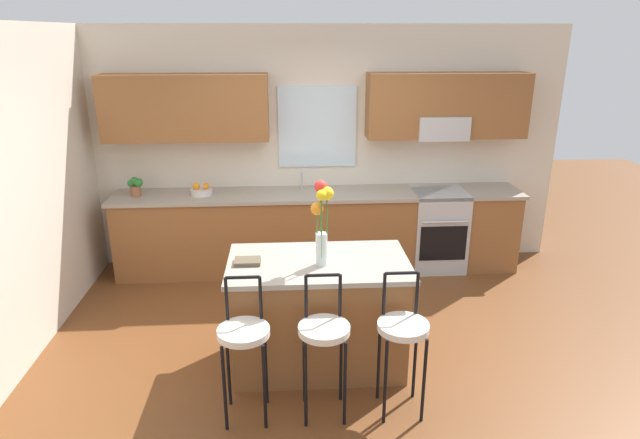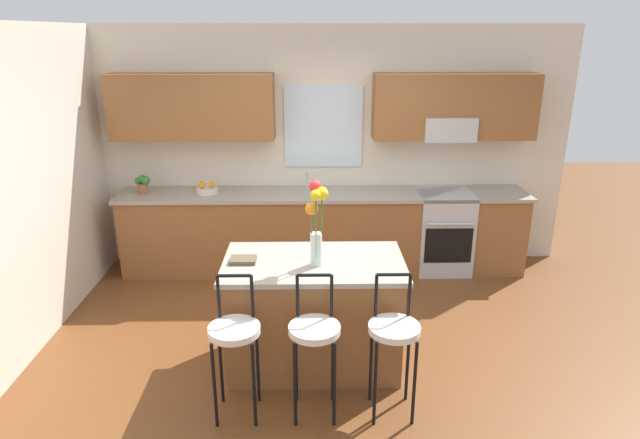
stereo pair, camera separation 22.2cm
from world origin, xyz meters
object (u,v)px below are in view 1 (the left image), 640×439
object	(u,v)px
flower_vase	(322,217)
oven_range	(436,229)
kitchen_island	(318,313)
potted_plant_small	(135,186)
bar_stool_near	(244,338)
bar_stool_far	(403,332)
cookbook	(248,261)
fruit_bowl_oranges	(201,191)
bar_stool_middle	(324,335)

from	to	relation	value
flower_vase	oven_range	bearing A→B (deg)	53.21
kitchen_island	potted_plant_small	distance (m)	2.74
bar_stool_near	potted_plant_small	xyz separation A→B (m)	(-1.33, 2.53, 0.40)
oven_range	kitchen_island	size ratio (longest dim) A/B	0.65
bar_stool_far	cookbook	xyz separation A→B (m)	(-1.10, 0.61, 0.30)
bar_stool_far	cookbook	distance (m)	1.30
cookbook	fruit_bowl_oranges	xyz separation A→B (m)	(-0.62, 1.91, 0.03)
oven_range	bar_stool_middle	bearing A→B (deg)	-120.61
flower_vase	cookbook	world-z (taller)	flower_vase
bar_stool_near	potted_plant_small	distance (m)	2.88
bar_stool_far	potted_plant_small	world-z (taller)	potted_plant_small
potted_plant_small	cookbook	bearing A→B (deg)	-55.26
kitchen_island	bar_stool_middle	distance (m)	0.65
kitchen_island	bar_stool_middle	size ratio (longest dim) A/B	1.36
flower_vase	kitchen_island	bearing A→B (deg)	104.99
bar_stool_near	bar_stool_middle	distance (m)	0.55
kitchen_island	bar_stool_near	size ratio (longest dim) A/B	1.36
bar_stool_middle	cookbook	size ratio (longest dim) A/B	5.21
oven_range	cookbook	xyz separation A→B (m)	(-2.03, -1.89, 0.48)
fruit_bowl_oranges	oven_range	bearing A→B (deg)	-0.53
flower_vase	cookbook	bearing A→B (deg)	173.43
kitchen_island	flower_vase	size ratio (longest dim) A/B	2.14
bar_stool_near	kitchen_island	bearing A→B (deg)	48.55
kitchen_island	fruit_bowl_oranges	xyz separation A→B (m)	(-1.17, 1.91, 0.50)
bar_stool_far	potted_plant_small	distance (m)	3.53
kitchen_island	bar_stool_far	size ratio (longest dim) A/B	1.36
kitchen_island	bar_stool_near	distance (m)	0.85
bar_stool_middle	flower_vase	distance (m)	0.87
kitchen_island	potted_plant_small	bearing A→B (deg)	134.58
oven_range	cookbook	distance (m)	2.82
bar_stool_middle	flower_vase	bearing A→B (deg)	87.95
oven_range	fruit_bowl_oranges	size ratio (longest dim) A/B	3.83
bar_stool_far	flower_vase	bearing A→B (deg)	133.99
oven_range	bar_stool_middle	distance (m)	2.92
kitchen_island	cookbook	xyz separation A→B (m)	(-0.55, -0.01, 0.47)
potted_plant_small	oven_range	bearing A→B (deg)	-0.41
kitchen_island	bar_stool_middle	world-z (taller)	bar_stool_middle
oven_range	bar_stool_near	bearing A→B (deg)	-129.05
oven_range	bar_stool_near	world-z (taller)	bar_stool_near
kitchen_island	cookbook	distance (m)	0.73
kitchen_island	bar_stool_near	bearing A→B (deg)	-131.45
bar_stool_near	potted_plant_small	bearing A→B (deg)	117.71
kitchen_island	potted_plant_small	size ratio (longest dim) A/B	6.74
bar_stool_near	bar_stool_far	world-z (taller)	same
oven_range	flower_vase	xyz separation A→B (m)	(-1.46, -1.96, 0.85)
cookbook	fruit_bowl_oranges	world-z (taller)	fruit_bowl_oranges
bar_stool_middle	bar_stool_far	xyz separation A→B (m)	(0.55, 0.00, 0.00)
bar_stool_middle	cookbook	xyz separation A→B (m)	(-0.55, 0.61, 0.30)
flower_vase	fruit_bowl_oranges	bearing A→B (deg)	121.08
bar_stool_near	flower_vase	bearing A→B (deg)	43.95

